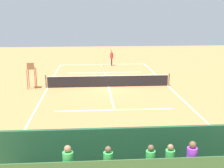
# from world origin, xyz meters

# --- Properties ---
(ground_plane) EXTENTS (60.00, 60.00, 0.00)m
(ground_plane) POSITION_xyz_m (0.00, 0.00, 0.00)
(ground_plane) COLOR #D17542
(court_line_markings) EXTENTS (10.10, 22.20, 0.01)m
(court_line_markings) POSITION_xyz_m (0.00, -0.04, 0.00)
(court_line_markings) COLOR white
(court_line_markings) RESTS_ON ground
(tennis_net) EXTENTS (10.30, 0.10, 1.07)m
(tennis_net) POSITION_xyz_m (0.00, 0.00, 0.50)
(tennis_net) COLOR black
(tennis_net) RESTS_ON ground
(backdrop_wall) EXTENTS (18.00, 0.16, 2.00)m
(backdrop_wall) POSITION_xyz_m (0.00, 14.00, 1.00)
(backdrop_wall) COLOR #1E4C2D
(backdrop_wall) RESTS_ON ground
(umpire_chair) EXTENTS (0.67, 0.67, 2.14)m
(umpire_chair) POSITION_xyz_m (6.20, 0.13, 1.31)
(umpire_chair) COLOR brown
(umpire_chair) RESTS_ON ground
(courtside_bench) EXTENTS (1.80, 0.40, 0.93)m
(courtside_bench) POSITION_xyz_m (-2.87, 13.27, 0.56)
(courtside_bench) COLOR #234C2D
(courtside_bench) RESTS_ON ground
(equipment_bag) EXTENTS (0.90, 0.36, 0.36)m
(equipment_bag) POSITION_xyz_m (-0.89, 13.40, 0.18)
(equipment_bag) COLOR #334C8C
(equipment_bag) RESTS_ON ground
(tennis_player) EXTENTS (0.40, 0.55, 1.93)m
(tennis_player) POSITION_xyz_m (-1.02, -10.16, 1.02)
(tennis_player) COLOR black
(tennis_player) RESTS_ON ground
(tennis_racket) EXTENTS (0.53, 0.50, 0.03)m
(tennis_racket) POSITION_xyz_m (0.14, -9.70, 0.01)
(tennis_racket) COLOR black
(tennis_racket) RESTS_ON ground
(tennis_ball_near) EXTENTS (0.07, 0.07, 0.07)m
(tennis_ball_near) POSITION_xyz_m (-0.95, -6.33, 0.03)
(tennis_ball_near) COLOR #CCDB33
(tennis_ball_near) RESTS_ON ground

